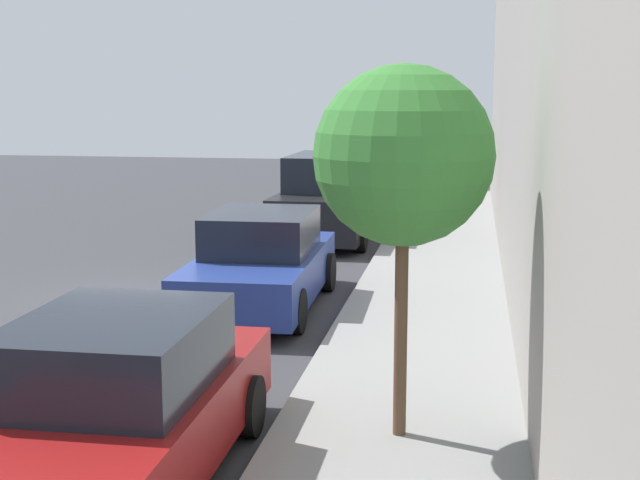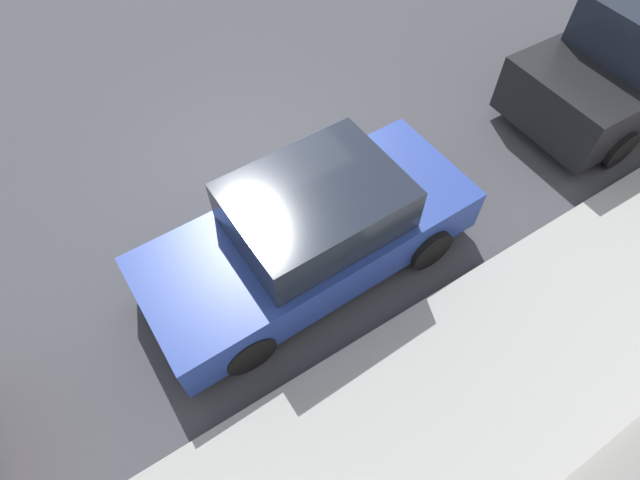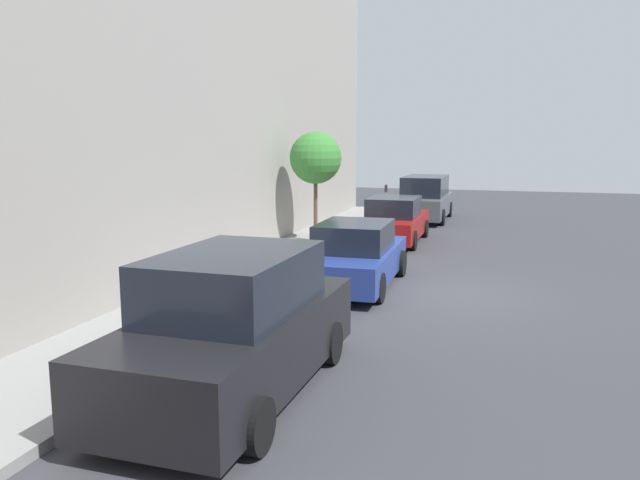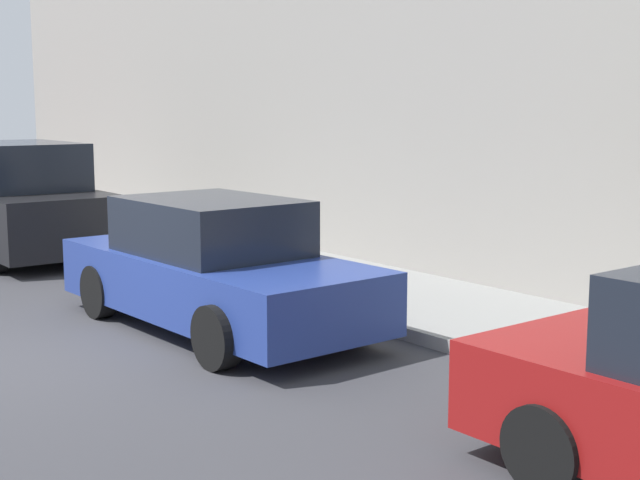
# 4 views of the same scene
# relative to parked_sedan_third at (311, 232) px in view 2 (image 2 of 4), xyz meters

# --- Properties ---
(ground_plane) EXTENTS (60.00, 60.00, 0.00)m
(ground_plane) POSITION_rel_parked_sedan_third_xyz_m (-2.12, 0.07, -0.72)
(ground_plane) COLOR #38383D
(sidewalk) EXTENTS (2.51, 32.00, 0.15)m
(sidewalk) POSITION_rel_parked_sedan_third_xyz_m (2.63, 0.07, -0.65)
(sidewalk) COLOR gray
(sidewalk) RESTS_ON ground_plane
(parked_sedan_third) EXTENTS (1.92, 4.55, 1.54)m
(parked_sedan_third) POSITION_rel_parked_sedan_third_xyz_m (0.00, 0.00, 0.00)
(parked_sedan_third) COLOR navy
(parked_sedan_third) RESTS_ON ground_plane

